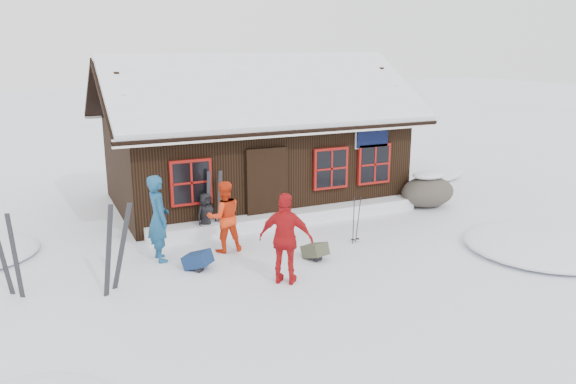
# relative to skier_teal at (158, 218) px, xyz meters

# --- Properties ---
(ground) EXTENTS (120.00, 120.00, 0.00)m
(ground) POSITION_rel_skier_teal_xyz_m (2.22, -1.06, -0.96)
(ground) COLOR white
(ground) RESTS_ON ground
(mountain_hut) EXTENTS (8.90, 6.09, 4.42)m
(mountain_hut) POSITION_rel_skier_teal_xyz_m (3.72, 3.92, 0.62)
(mountain_hut) COLOR black
(mountain_hut) RESTS_ON ground
(snow_drift) EXTENTS (7.60, 0.60, 0.35)m
(snow_drift) POSITION_rel_skier_teal_xyz_m (3.72, 1.19, -0.79)
(snow_drift) COLOR white
(snow_drift) RESTS_ON ground
(snow_mounds) EXTENTS (20.60, 13.20, 0.48)m
(snow_mounds) POSITION_rel_skier_teal_xyz_m (3.87, 0.80, -0.96)
(snow_mounds) COLOR white
(snow_mounds) RESTS_ON ground
(skier_teal) EXTENTS (0.50, 0.73, 1.92)m
(skier_teal) POSITION_rel_skier_teal_xyz_m (0.00, 0.00, 0.00)
(skier_teal) COLOR navy
(skier_teal) RESTS_ON ground
(skier_orange_left) EXTENTS (0.82, 0.65, 1.65)m
(skier_orange_left) POSITION_rel_skier_teal_xyz_m (1.48, -0.06, -0.14)
(skier_orange_left) COLOR red
(skier_orange_left) RESTS_ON ground
(skier_orange_right) EXTENTS (1.13, 1.02, 1.84)m
(skier_orange_right) POSITION_rel_skier_teal_xyz_m (2.00, -2.29, -0.04)
(skier_orange_right) COLOR #B21216
(skier_orange_right) RESTS_ON ground
(skier_crouched) EXTENTS (0.63, 0.52, 1.10)m
(skier_crouched) POSITION_rel_skier_teal_xyz_m (1.40, 1.14, -0.41)
(skier_crouched) COLOR black
(skier_crouched) RESTS_ON ground
(boulder) EXTENTS (1.63, 1.23, 0.95)m
(boulder) POSITION_rel_skier_teal_xyz_m (8.08, 1.00, -0.48)
(boulder) COLOR #534C42
(boulder) RESTS_ON ground
(ski_pair_left) EXTENTS (0.70, 0.38, 1.75)m
(ski_pair_left) POSITION_rel_skier_teal_xyz_m (-1.09, -1.21, -0.12)
(ski_pair_left) COLOR black
(ski_pair_left) RESTS_ON ground
(ski_pair_mid) EXTENTS (0.46, 0.34, 1.66)m
(ski_pair_mid) POSITION_rel_skier_teal_xyz_m (-2.94, -0.66, -0.18)
(ski_pair_mid) COLOR black
(ski_pair_mid) RESTS_ON ground
(ski_pair_right) EXTENTS (0.45, 0.09, 1.69)m
(ski_pair_right) POSITION_rel_skier_teal_xyz_m (1.61, 1.14, -0.17)
(ski_pair_right) COLOR black
(ski_pair_right) RESTS_ON ground
(ski_poles) EXTENTS (0.21, 0.10, 1.17)m
(ski_poles) POSITION_rel_skier_teal_xyz_m (4.51, -0.82, -0.41)
(ski_poles) COLOR black
(ski_poles) RESTS_ON ground
(backpack_blue) EXTENTS (0.66, 0.67, 0.29)m
(backpack_blue) POSITION_rel_skier_teal_xyz_m (0.60, -0.88, -0.81)
(backpack_blue) COLOR #12264E
(backpack_blue) RESTS_ON ground
(backpack_olive) EXTENTS (0.51, 0.60, 0.28)m
(backpack_olive) POSITION_rel_skier_teal_xyz_m (3.11, -1.40, -0.82)
(backpack_olive) COLOR #404330
(backpack_olive) RESTS_ON ground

